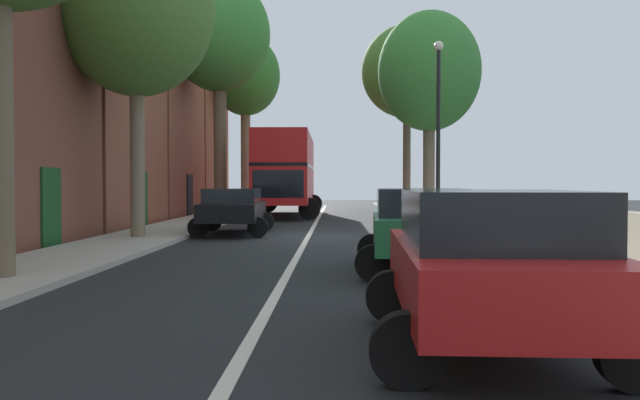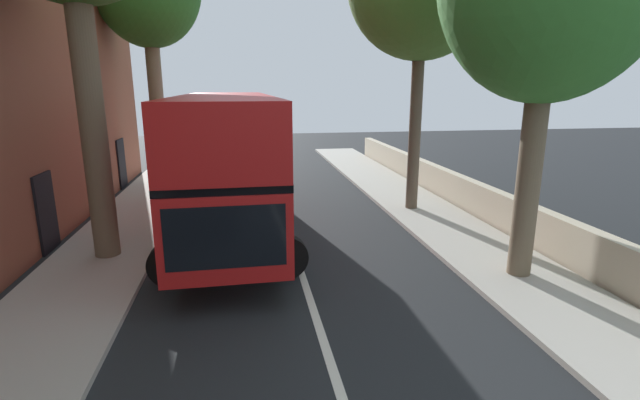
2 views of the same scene
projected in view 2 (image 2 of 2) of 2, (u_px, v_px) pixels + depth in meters
double_decker_bus at (228, 154)px, 13.44m from camera, size 3.67×11.21×4.06m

